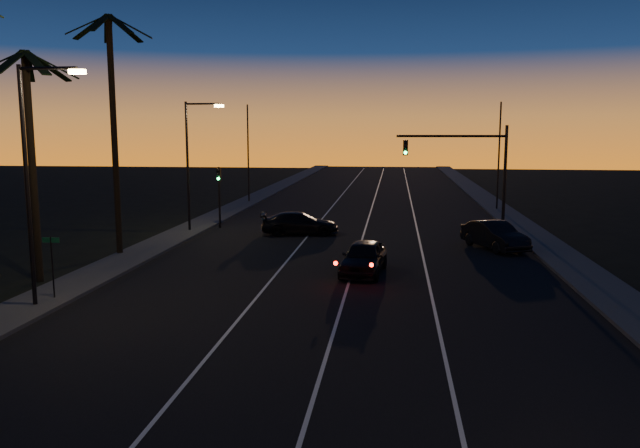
# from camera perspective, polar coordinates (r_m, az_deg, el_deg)

# --- Properties ---
(road) EXTENTS (20.00, 170.00, 0.01)m
(road) POSITION_cam_1_polar(r_m,az_deg,el_deg) (32.19, 2.37, -3.39)
(road) COLOR black
(road) RESTS_ON ground
(sidewalk_left) EXTENTS (2.40, 170.00, 0.16)m
(sidewalk_left) POSITION_cam_1_polar(r_m,az_deg,el_deg) (34.86, -16.33, -2.68)
(sidewalk_left) COLOR #3B3B39
(sidewalk_left) RESTS_ON ground
(sidewalk_right) EXTENTS (2.40, 170.00, 0.16)m
(sidewalk_right) POSITION_cam_1_polar(r_m,az_deg,el_deg) (33.27, 22.03, -3.49)
(sidewalk_right) COLOR #3B3B39
(sidewalk_right) RESTS_ON ground
(lane_stripe_left) EXTENTS (0.12, 160.00, 0.01)m
(lane_stripe_left) POSITION_cam_1_polar(r_m,az_deg,el_deg) (32.56, -2.90, -3.24)
(lane_stripe_left) COLOR silver
(lane_stripe_left) RESTS_ON road
(lane_stripe_mid) EXTENTS (0.12, 160.00, 0.01)m
(lane_stripe_mid) POSITION_cam_1_polar(r_m,az_deg,el_deg) (32.16, 3.26, -3.39)
(lane_stripe_mid) COLOR silver
(lane_stripe_mid) RESTS_ON road
(lane_stripe_right) EXTENTS (0.12, 160.00, 0.01)m
(lane_stripe_right) POSITION_cam_1_polar(r_m,az_deg,el_deg) (32.14, 9.52, -3.50)
(lane_stripe_right) COLOR silver
(lane_stripe_right) RESTS_ON road
(palm_mid) EXTENTS (4.25, 4.16, 10.03)m
(palm_mid) POSITION_cam_1_polar(r_m,az_deg,el_deg) (29.83, -24.95, 6.98)
(palm_mid) COLOR black
(palm_mid) RESTS_ON ground
(palm_far) EXTENTS (4.25, 4.16, 12.53)m
(palm_far) POSITION_cam_1_polar(r_m,az_deg,el_deg) (34.66, -18.40, 9.69)
(palm_far) COLOR black
(palm_far) RESTS_ON ground
(streetlight_left_near) EXTENTS (2.55, 0.26, 9.00)m
(streetlight_left_near) POSITION_cam_1_polar(r_m,az_deg,el_deg) (25.15, -24.73, 4.72)
(streetlight_left_near) COLOR black
(streetlight_left_near) RESTS_ON ground
(streetlight_left_far) EXTENTS (2.55, 0.26, 8.50)m
(streetlight_left_far) POSITION_cam_1_polar(r_m,az_deg,el_deg) (41.56, -11.63, 6.17)
(streetlight_left_far) COLOR black
(streetlight_left_far) RESTS_ON ground
(street_sign) EXTENTS (0.70, 0.06, 2.60)m
(street_sign) POSITION_cam_1_polar(r_m,az_deg,el_deg) (26.49, -23.30, -3.05)
(street_sign) COLOR black
(street_sign) RESTS_ON ground
(signal_mast) EXTENTS (7.10, 0.41, 7.00)m
(signal_mast) POSITION_cam_1_polar(r_m,az_deg,el_deg) (41.71, 13.38, 5.74)
(signal_mast) COLOR black
(signal_mast) RESTS_ON ground
(signal_post) EXTENTS (0.28, 0.37, 4.20)m
(signal_post) POSITION_cam_1_polar(r_m,az_deg,el_deg) (43.24, -9.22, 3.44)
(signal_post) COLOR black
(signal_post) RESTS_ON ground
(far_pole_left) EXTENTS (0.14, 0.14, 9.00)m
(far_pole_left) POSITION_cam_1_polar(r_m,az_deg,el_deg) (58.02, -6.59, 6.36)
(far_pole_left) COLOR black
(far_pole_left) RESTS_ON ground
(far_pole_right) EXTENTS (0.14, 0.14, 9.00)m
(far_pole_right) POSITION_cam_1_polar(r_m,az_deg,el_deg) (54.13, 16.04, 5.93)
(far_pole_right) COLOR black
(far_pole_right) RESTS_ON ground
(lead_car) EXTENTS (2.33, 5.23, 1.55)m
(lead_car) POSITION_cam_1_polar(r_m,az_deg,el_deg) (29.26, 4.02, -3.05)
(lead_car) COLOR black
(lead_car) RESTS_ON road
(right_car) EXTENTS (3.49, 5.01, 1.57)m
(right_car) POSITION_cam_1_polar(r_m,az_deg,el_deg) (36.56, 15.67, -1.00)
(right_car) COLOR black
(right_car) RESTS_ON road
(cross_car) EXTENTS (5.24, 2.76, 1.45)m
(cross_car) POSITION_cam_1_polar(r_m,az_deg,el_deg) (40.18, -1.87, 0.07)
(cross_car) COLOR black
(cross_car) RESTS_ON road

